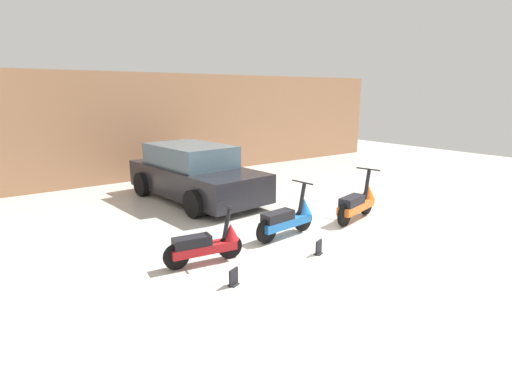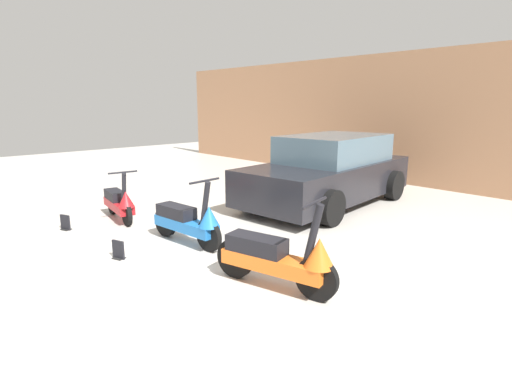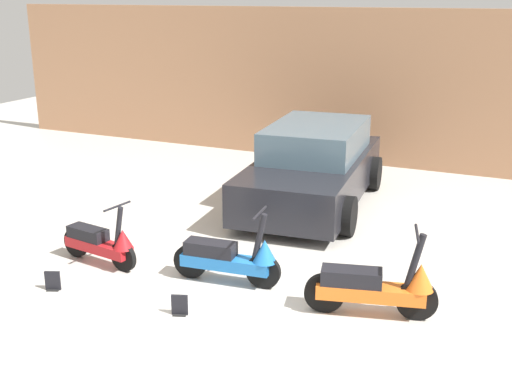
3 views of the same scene
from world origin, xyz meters
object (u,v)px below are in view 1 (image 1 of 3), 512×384
(scooter_front_right, at_px, (288,218))
(car_rear_left, at_px, (195,174))
(scooter_front_center, at_px, (358,202))
(scooter_front_left, at_px, (207,244))
(placard_near_right_scooter, at_px, (319,248))
(placard_near_left_scooter, at_px, (234,278))

(scooter_front_right, distance_m, car_rear_left, 3.66)
(scooter_front_center, bearing_deg, scooter_front_left, 167.61)
(scooter_front_center, xyz_separation_m, placard_near_right_scooter, (-2.15, -0.94, -0.28))
(scooter_front_center, height_order, placard_near_right_scooter, scooter_front_center)
(scooter_front_right, distance_m, placard_near_left_scooter, 2.33)
(scooter_front_left, relative_size, placard_near_left_scooter, 5.25)
(scooter_front_left, distance_m, placard_near_left_scooter, 0.96)
(scooter_front_left, relative_size, car_rear_left, 0.31)
(car_rear_left, distance_m, placard_near_left_scooter, 5.16)
(scooter_front_center, relative_size, placard_near_right_scooter, 5.97)
(scooter_front_center, xyz_separation_m, car_rear_left, (-2.12, 3.73, 0.30))
(scooter_front_right, xyz_separation_m, car_rear_left, (-0.14, 3.64, 0.32))
(scooter_front_left, distance_m, placard_near_right_scooter, 1.97)
(car_rear_left, bearing_deg, placard_near_left_scooter, -26.68)
(scooter_front_left, xyz_separation_m, placard_near_right_scooter, (1.77, -0.83, -0.23))
(scooter_front_left, relative_size, placard_near_right_scooter, 5.25)
(car_rear_left, bearing_deg, scooter_front_right, -2.91)
(scooter_front_left, relative_size, scooter_front_right, 0.91)
(scooter_front_right, relative_size, placard_near_left_scooter, 5.78)
(scooter_front_center, bearing_deg, scooter_front_right, 163.29)
(car_rear_left, height_order, placard_near_right_scooter, car_rear_left)
(scooter_front_left, bearing_deg, car_rear_left, 73.53)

